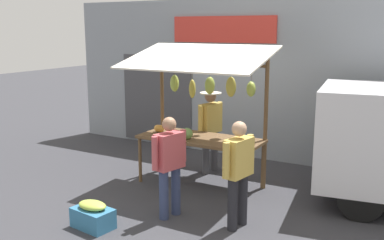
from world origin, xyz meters
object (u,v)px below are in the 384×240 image
object	(u,v)px
market_stall	(201,100)
produce_crate_near	(93,216)
vendor_with_sunhat	(210,125)
shopper_in_grey_tee	(170,161)
shopper_in_striped_shirt	(238,168)

from	to	relation	value
market_stall	produce_crate_near	world-z (taller)	market_stall
vendor_with_sunhat	shopper_in_grey_tee	size ratio (longest dim) A/B	1.06
vendor_with_sunhat	shopper_in_striped_shirt	xyz separation A→B (m)	(-1.48, 2.03, -0.07)
vendor_with_sunhat	produce_crate_near	size ratio (longest dim) A/B	2.56
vendor_with_sunhat	shopper_in_grey_tee	distance (m)	2.23
vendor_with_sunhat	produce_crate_near	xyz separation A→B (m)	(0.30, 3.05, -0.77)
market_stall	produce_crate_near	bearing A→B (deg)	78.67
shopper_in_striped_shirt	produce_crate_near	world-z (taller)	shopper_in_striped_shirt
market_stall	shopper_in_grey_tee	distance (m)	1.64
market_stall	shopper_in_striped_shirt	xyz separation A→B (m)	(-1.31, 1.31, -0.67)
market_stall	shopper_in_grey_tee	bearing A→B (deg)	100.67
vendor_with_sunhat	produce_crate_near	distance (m)	3.16
shopper_in_grey_tee	shopper_in_striped_shirt	world-z (taller)	shopper_in_striped_shirt
market_stall	produce_crate_near	xyz separation A→B (m)	(0.47, 2.34, -1.37)
produce_crate_near	vendor_with_sunhat	bearing A→B (deg)	-95.59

